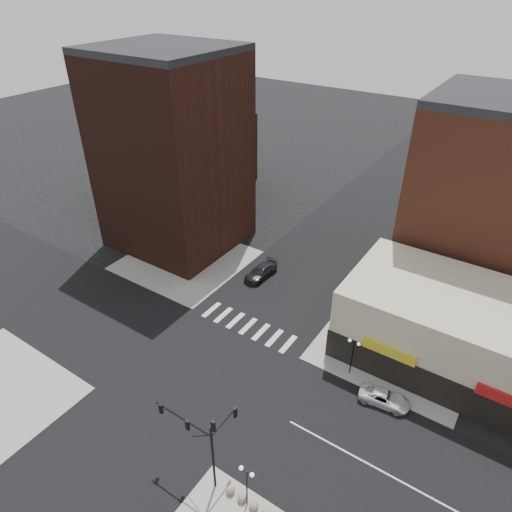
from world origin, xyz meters
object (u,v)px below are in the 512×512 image
Objects in this scene: traffic_signal at (205,435)px; white_suv at (384,398)px; street_lamp_se_a at (247,478)px; dark_sedan_north at (261,272)px; street_lamp_ne at (353,349)px.

traffic_signal is 1.72× the size of white_suv.
street_lamp_se_a is 0.81× the size of dark_sedan_north.
traffic_signal reaches higher than white_suv.
street_lamp_se_a is at bearing 153.39° from white_suv.
dark_sedan_north is at bearing 55.08° from white_suv.
street_lamp_se_a reaches higher than white_suv.
street_lamp_ne is at bearing 86.42° from street_lamp_se_a.
street_lamp_ne is 5.04m from white_suv.
dark_sedan_north is (-16.12, 8.90, -2.54)m from street_lamp_ne.
street_lamp_se_a is 16.03m from street_lamp_ne.
street_lamp_ne is at bearing -24.98° from dark_sedan_north.
street_lamp_se_a is at bearing -2.57° from traffic_signal.
street_lamp_ne is (1.00, 16.00, 0.00)m from street_lamp_se_a.
dark_sedan_north is at bearing 114.67° from traffic_signal.
street_lamp_se_a and street_lamp_ne have the same top height.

